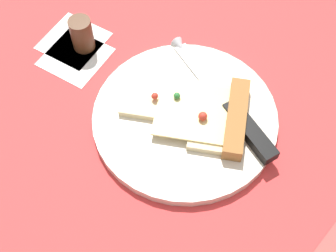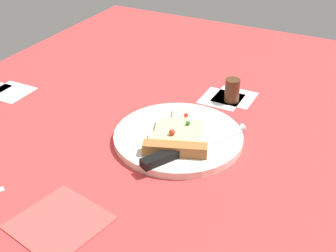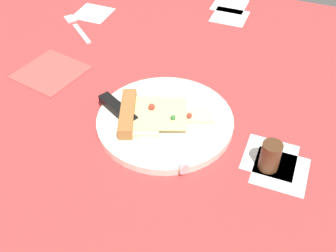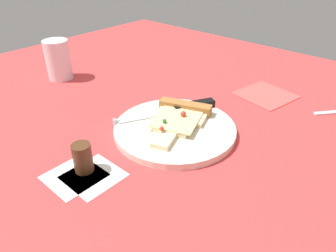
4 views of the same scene
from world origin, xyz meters
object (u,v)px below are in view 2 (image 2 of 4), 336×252
knife (186,149)px  napkin (59,222)px  pizza_slice (177,138)px  pepper_shaker (232,90)px  plate (178,137)px

knife → napkin: 26.88cm
pizza_slice → pepper_shaker: pepper_shaker is taller
plate → pepper_shaker: size_ratio=4.65×
plate → pizza_slice: (2.45, 0.93, 1.52)cm
pizza_slice → knife: size_ratio=0.86×
pepper_shaker → plate: bearing=-10.6°
pepper_shaker → napkin: (50.08, -10.10, -2.59)cm
plate → pepper_shaker: bearing=169.4°
pizza_slice → napkin: pizza_slice is taller
pizza_slice → napkin: 28.25cm
plate → napkin: plate is taller
plate → pizza_slice: bearing=20.8°
plate → napkin: size_ratio=1.99×
plate → knife: bearing=39.0°
pizza_slice → knife: pizza_slice is taller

